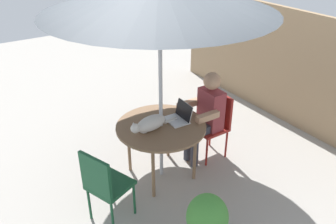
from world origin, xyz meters
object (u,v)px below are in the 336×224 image
(chair_occupied, at_px, (215,120))
(laptop, at_px, (180,115))
(cat, at_px, (149,124))
(patio_table, at_px, (161,129))
(chair_empty, at_px, (104,183))
(person_seated, at_px, (206,112))
(potted_plant_near_fence, at_px, (207,223))

(chair_occupied, xyz_separation_m, laptop, (0.02, -0.59, 0.27))
(chair_occupied, distance_m, cat, 1.06)
(patio_table, xyz_separation_m, laptop, (0.02, 0.27, 0.12))
(laptop, bearing_deg, patio_table, -93.73)
(chair_empty, bearing_deg, patio_table, 110.81)
(person_seated, xyz_separation_m, potted_plant_near_fence, (1.26, -0.99, -0.30))
(cat, distance_m, potted_plant_near_fence, 1.31)
(laptop, distance_m, potted_plant_near_fence, 1.42)
(patio_table, bearing_deg, laptop, 86.27)
(person_seated, bearing_deg, cat, -88.67)
(chair_empty, xyz_separation_m, laptop, (-0.33, 1.18, 0.27))
(chair_occupied, height_order, person_seated, person_seated)
(chair_occupied, height_order, cat, cat)
(potted_plant_near_fence, bearing_deg, laptop, 155.72)
(patio_table, bearing_deg, chair_empty, -69.19)
(patio_table, height_order, potted_plant_near_fence, patio_table)
(chair_empty, xyz_separation_m, person_seated, (-0.35, 1.61, 0.17))
(patio_table, distance_m, chair_occupied, 0.87)
(chair_occupied, xyz_separation_m, cat, (0.02, -1.02, 0.29))
(chair_occupied, bearing_deg, cat, -88.87)
(patio_table, distance_m, cat, 0.22)
(patio_table, height_order, person_seated, person_seated)
(laptop, xyz_separation_m, cat, (0.00, -0.44, 0.02))
(patio_table, bearing_deg, person_seated, 90.00)
(chair_empty, bearing_deg, laptop, 105.62)
(chair_occupied, relative_size, potted_plant_near_fence, 1.27)
(patio_table, relative_size, chair_empty, 1.20)
(chair_occupied, distance_m, potted_plant_near_fence, 1.70)
(cat, relative_size, potted_plant_near_fence, 0.92)
(chair_empty, relative_size, cat, 1.37)
(chair_empty, bearing_deg, person_seated, 102.19)
(chair_occupied, distance_m, chair_empty, 1.80)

